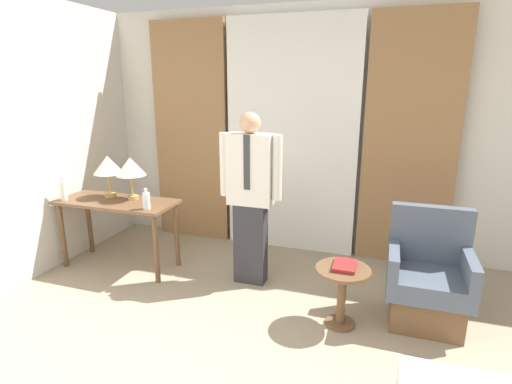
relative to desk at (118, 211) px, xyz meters
The scene contains 13 objects.
wall_back 2.09m from the desk, 37.28° to the left, with size 10.00×0.06×2.70m.
curtain_sheer_center 2.00m from the desk, 34.14° to the left, with size 1.47×0.06×2.58m.
curtain_drape_left 1.30m from the desk, 73.00° to the left, with size 0.92×0.06×2.58m.
curtain_drape_right 3.06m from the desk, 20.72° to the left, with size 0.92×0.06×2.58m.
desk is the anchor object (origin of this frame).
table_lamp_left 0.48m from the desk, 146.66° to the left, with size 0.30×0.30×0.44m.
table_lamp_right 0.48m from the desk, 33.34° to the left, with size 0.30×0.30×0.44m.
bottle_near_edge 0.58m from the desk, 162.13° to the right, with size 0.07×0.07×0.26m.
bottle_by_lamp 0.52m from the desk, 18.33° to the right, with size 0.07×0.07×0.20m.
person 1.44m from the desk, ahead, with size 0.60×0.20×1.64m.
armchair 2.99m from the desk, ahead, with size 0.63×0.57×0.92m.
side_table 2.38m from the desk, ahead, with size 0.43×0.43×0.50m.
book 2.37m from the desk, ahead, with size 0.17×0.24×0.03m.
Camera 1 is at (1.03, -1.36, 1.89)m, focal length 28.00 mm.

